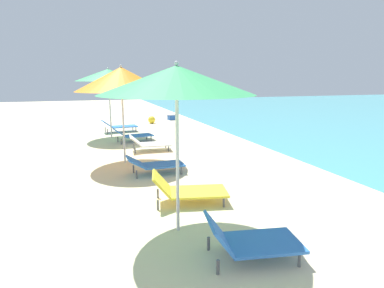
% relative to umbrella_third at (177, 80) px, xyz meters
% --- Properties ---
extents(umbrella_third, '(2.21, 2.21, 2.52)m').
position_rel_umbrella_third_xyz_m(umbrella_third, '(0.00, 0.00, 0.00)').
color(umbrella_third, silver).
rests_on(umbrella_third, ground).
extents(lounger_third_shoreside, '(1.48, 0.94, 0.59)m').
position_rel_umbrella_third_xyz_m(lounger_third_shoreside, '(0.46, 0.99, -1.99)').
color(lounger_third_shoreside, yellow).
rests_on(lounger_third_shoreside, ground).
extents(lounger_third_inland, '(1.29, 0.84, 0.57)m').
position_rel_umbrella_third_xyz_m(lounger_third_inland, '(0.66, -1.03, -2.00)').
color(lounger_third_inland, blue).
rests_on(lounger_third_inland, ground).
extents(umbrella_fourth, '(2.40, 2.40, 2.64)m').
position_rel_umbrella_third_xyz_m(umbrella_fourth, '(-0.33, 4.21, 0.01)').
color(umbrella_fourth, silver).
rests_on(umbrella_fourth, ground).
extents(lounger_fourth_shoreside, '(1.34, 0.78, 0.51)m').
position_rel_umbrella_third_xyz_m(lounger_fourth_shoreside, '(0.59, 5.49, -2.01)').
color(lounger_fourth_shoreside, white).
rests_on(lounger_fourth_shoreside, ground).
extents(lounger_fourth_inland, '(1.37, 0.59, 0.47)m').
position_rel_umbrella_third_xyz_m(lounger_fourth_inland, '(0.26, 2.96, -2.01)').
color(lounger_fourth_inland, blue).
rests_on(lounger_fourth_inland, ground).
extents(umbrella_farthest, '(2.47, 2.47, 2.70)m').
position_rel_umbrella_third_xyz_m(umbrella_farthest, '(-0.40, 8.23, 0.16)').
color(umbrella_farthest, silver).
rests_on(umbrella_farthest, ground).
extents(lounger_farthest_shoreside, '(1.54, 0.82, 0.55)m').
position_rel_umbrella_third_xyz_m(lounger_farthest_shoreside, '(0.01, 9.47, -1.98)').
color(lounger_farthest_shoreside, blue).
rests_on(lounger_farthest_shoreside, ground).
extents(lounger_farthest_inland, '(1.45, 0.80, 0.51)m').
position_rel_umbrella_third_xyz_m(lounger_farthest_inland, '(0.29, 7.10, -2.00)').
color(lounger_farthest_inland, blue).
rests_on(lounger_farthest_inland, ground).
extents(beach_ball, '(0.38, 0.38, 0.38)m').
position_rel_umbrella_third_xyz_m(beach_ball, '(1.87, 11.65, -2.06)').
color(beach_ball, yellow).
rests_on(beach_ball, ground).
extents(cooler_box, '(0.56, 0.42, 0.32)m').
position_rel_umbrella_third_xyz_m(cooler_box, '(3.26, 12.72, -2.09)').
color(cooler_box, '#2659B2').
rests_on(cooler_box, ground).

